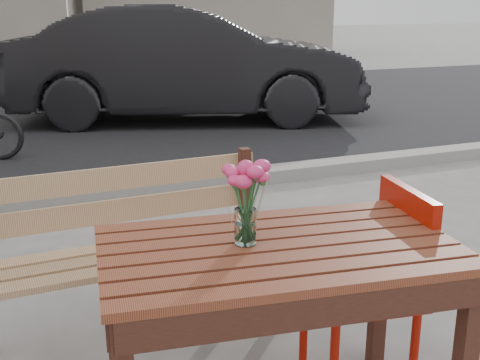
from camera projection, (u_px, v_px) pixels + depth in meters
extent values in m
cube|color=black|center=(50.00, 119.00, 8.63)|extent=(30.00, 8.00, 0.00)
cube|color=gray|center=(96.00, 194.00, 5.06)|extent=(30.00, 0.25, 0.12)
cube|color=#592317|center=(279.00, 248.00, 2.13)|extent=(1.35, 0.90, 0.03)
cube|color=black|center=(115.00, 323.00, 2.40)|extent=(0.07, 0.07, 0.75)
cube|color=black|center=(379.00, 290.00, 2.67)|extent=(0.07, 0.07, 0.75)
cube|color=#986C4E|center=(132.00, 257.00, 2.81)|extent=(1.46, 0.44, 0.03)
cube|color=#986C4E|center=(118.00, 194.00, 2.93)|extent=(1.45, 0.08, 0.39)
cube|color=black|center=(273.00, 288.00, 2.99)|extent=(0.05, 0.05, 0.48)
cube|color=black|center=(245.00, 228.00, 3.22)|extent=(0.05, 0.05, 0.88)
cube|color=#9F1205|center=(359.00, 291.00, 2.52)|extent=(0.49, 0.49, 0.04)
cube|color=#9F1205|center=(406.00, 236.00, 2.50)|extent=(0.10, 0.43, 0.41)
cylinder|color=#9F1205|center=(304.00, 324.00, 2.70)|extent=(0.04, 0.04, 0.42)
cylinder|color=#9F1205|center=(375.00, 315.00, 2.78)|extent=(0.04, 0.04, 0.42)
cylinder|color=#9F1205|center=(414.00, 356.00, 2.46)|extent=(0.04, 0.04, 0.42)
cylinder|color=white|center=(245.00, 226.00, 2.12)|extent=(0.08, 0.08, 0.13)
cylinder|color=#2F6837|center=(245.00, 209.00, 2.10)|extent=(0.05, 0.05, 0.26)
imported|color=black|center=(186.00, 63.00, 8.40)|extent=(5.12, 3.11, 1.59)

